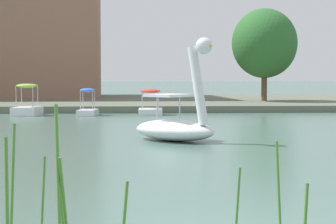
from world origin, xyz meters
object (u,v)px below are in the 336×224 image
(pedal_boat_red, at_px, (150,107))
(tree_broadleaf_behind_dock, at_px, (265,43))
(pedal_boat_blue, at_px, (88,107))
(swan_boat, at_px, (177,123))
(pedal_boat_lime, at_px, (27,106))

(pedal_boat_red, distance_m, tree_broadleaf_behind_dock, 11.86)
(pedal_boat_red, bearing_deg, pedal_boat_blue, -175.63)
(swan_boat, height_order, pedal_boat_lime, swan_boat)
(pedal_boat_red, xyz_separation_m, tree_broadleaf_behind_dock, (7.58, 8.36, 3.64))
(pedal_boat_blue, distance_m, tree_broadleaf_behind_dock, 14.17)
(swan_boat, xyz_separation_m, tree_broadleaf_behind_dock, (7.18, 20.65, 3.54))
(swan_boat, height_order, pedal_boat_red, swan_boat)
(swan_boat, bearing_deg, pedal_boat_blue, 106.11)
(pedal_boat_blue, relative_size, tree_broadleaf_behind_dock, 0.29)
(pedal_boat_lime, distance_m, tree_broadleaf_behind_dock, 16.43)
(pedal_boat_blue, relative_size, pedal_boat_lime, 0.84)
(swan_boat, distance_m, tree_broadleaf_behind_dock, 22.15)
(pedal_boat_red, height_order, pedal_boat_blue, pedal_boat_blue)
(pedal_boat_red, xyz_separation_m, pedal_boat_blue, (-3.08, -0.24, 0.00))
(pedal_boat_lime, bearing_deg, pedal_boat_blue, -2.89)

